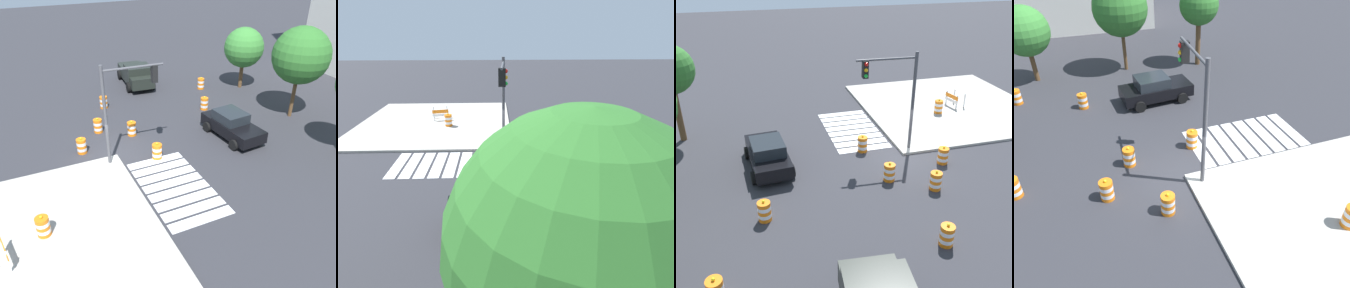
{
  "view_description": "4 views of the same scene",
  "coord_description": "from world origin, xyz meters",
  "views": [
    {
      "loc": [
        16.44,
        -4.49,
        10.62
      ],
      "look_at": [
        2.44,
        2.1,
        1.61
      ],
      "focal_mm": 36.75,
      "sensor_mm": 36.0,
      "label": 1
    },
    {
      "loc": [
        1.1,
        15.78,
        6.99
      ],
      "look_at": [
        0.53,
        1.51,
        1.08
      ],
      "focal_mm": 29.13,
      "sensor_mm": 36.0,
      "label": 2
    },
    {
      "loc": [
        -16.64,
        8.02,
        10.23
      ],
      "look_at": [
        -0.04,
        3.44,
        1.24
      ],
      "focal_mm": 39.87,
      "sensor_mm": 36.0,
      "label": 3
    },
    {
      "loc": [
        -3.66,
        -10.04,
        9.61
      ],
      "look_at": [
        0.28,
        1.13,
        0.99
      ],
      "focal_mm": 34.26,
      "sensor_mm": 36.0,
      "label": 4
    }
  ],
  "objects": [
    {
      "name": "ground_plane",
      "position": [
        0.0,
        0.0,
        0.0
      ],
      "size": [
        120.0,
        120.0,
        0.0
      ],
      "primitive_type": "plane",
      "color": "#2D2D33"
    },
    {
      "name": "crosswalk_stripes",
      "position": [
        4.0,
        1.8,
        0.01
      ],
      "size": [
        5.85,
        3.2,
        0.02
      ],
      "color": "silver",
      "rests_on": "ground"
    },
    {
      "name": "sports_car",
      "position": [
        0.73,
        7.34,
        0.81
      ],
      "size": [
        4.43,
        2.4,
        1.63
      ],
      "color": "black",
      "rests_on": "ground"
    },
    {
      "name": "traffic_barrel_near_corner",
      "position": [
        -7.36,
        9.77,
        0.45
      ],
      "size": [
        0.56,
        0.56,
        1.02
      ],
      "color": "orange",
      "rests_on": "ground"
    },
    {
      "name": "traffic_barrel_crosswalk_end",
      "position": [
        -1.3,
        -1.71,
        0.45
      ],
      "size": [
        0.56,
        0.56,
        1.02
      ],
      "color": "orange",
      "rests_on": "ground"
    },
    {
      "name": "traffic_barrel_median_near",
      "position": [
        -3.6,
        7.9,
        0.45
      ],
      "size": [
        0.56,
        0.56,
        1.02
      ],
      "color": "orange",
      "rests_on": "ground"
    },
    {
      "name": "traffic_barrel_median_far",
      "position": [
        -6.99,
        1.23,
        0.45
      ],
      "size": [
        0.56,
        0.56,
        1.02
      ],
      "color": "orange",
      "rests_on": "ground"
    },
    {
      "name": "traffic_barrel_far_curb",
      "position": [
        -3.42,
        -0.17,
        0.45
      ],
      "size": [
        0.56,
        0.56,
        1.02
      ],
      "color": "orange",
      "rests_on": "ground"
    },
    {
      "name": "traffic_barrel_lane_center",
      "position": [
        1.12,
        2.03,
        0.45
      ],
      "size": [
        0.56,
        0.56,
        1.02
      ],
      "color": "orange",
      "rests_on": "ground"
    },
    {
      "name": "traffic_barrel_opposite_curb",
      "position": [
        -2.11,
        1.68,
        0.45
      ],
      "size": [
        0.56,
        0.56,
        1.02
      ],
      "color": "orange",
      "rests_on": "ground"
    },
    {
      "name": "traffic_light_pole",
      "position": [
        0.65,
        0.54,
        3.91
      ],
      "size": [
        0.48,
        3.29,
        5.5
      ],
      "color": "#4C4C51",
      "rests_on": "sidewalk_corner"
    },
    {
      "name": "street_tree_streetside_near",
      "position": [
        5.39,
        12.02,
        4.28
      ],
      "size": [
        2.79,
        2.79,
        5.73
      ],
      "color": "brown",
      "rests_on": "ground"
    },
    {
      "name": "street_tree_streetside_mid",
      "position": [
        -6.27,
        13.0,
        3.37
      ],
      "size": [
        3.19,
        3.19,
        4.98
      ],
      "color": "brown",
      "rests_on": "ground"
    },
    {
      "name": "street_tree_streetside_far",
      "position": [
        -0.01,
        12.85,
        4.33
      ],
      "size": [
        3.75,
        3.75,
        6.21
      ],
      "color": "brown",
      "rests_on": "ground"
    }
  ]
}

